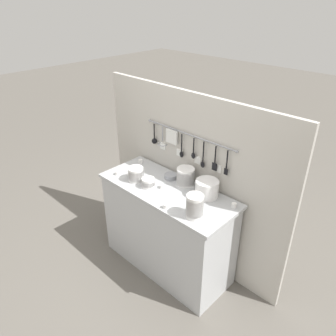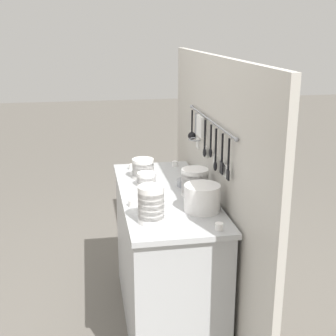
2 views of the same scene
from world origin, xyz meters
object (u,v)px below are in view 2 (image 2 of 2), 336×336
Objects in this scene: cup_by_caddy at (132,203)px; cup_centre at (132,167)px; cup_mid_row at (175,164)px; bowl_stack_back_corner at (146,179)px; plate_stack at (202,198)px; cup_beside_plates at (219,227)px; bowl_stack_nested_right at (143,168)px; steel_mixing_bowl at (186,182)px; bowl_stack_tall_left at (195,182)px; cup_edge_near at (160,188)px; bowl_stack_short_front at (151,205)px.

cup_centre is (-0.73, 0.07, 0.00)m from cup_by_caddy.
bowl_stack_back_corner is at bearing -33.41° from cup_mid_row.
cup_beside_plates is at bearing 4.84° from plate_stack.
bowl_stack_nested_right is 0.34m from steel_mixing_bowl.
steel_mixing_bowl is at bearing 80.83° from bowl_stack_back_corner.
cup_centre is at bearing -165.28° from bowl_stack_nested_right.
cup_mid_row and cup_beside_plates have the same top height.
steel_mixing_bowl is 0.71m from cup_beside_plates.
steel_mixing_bowl is (0.21, 0.26, -0.05)m from bowl_stack_nested_right.
cup_edge_near is at bearing -118.35° from bowl_stack_tall_left.
bowl_stack_tall_left is 0.62m from cup_mid_row.
steel_mixing_bowl is at bearing 109.09° from cup_edge_near.
cup_by_caddy and cup_beside_plates have the same top height.
cup_mid_row is 1.00× the size of cup_beside_plates.
cup_edge_near is (-0.11, -0.20, -0.06)m from bowl_stack_tall_left.
cup_mid_row is 0.55m from cup_edge_near.
bowl_stack_tall_left is (0.38, 0.27, 0.02)m from bowl_stack_nested_right.
bowl_stack_short_front is 1.66× the size of steel_mixing_bowl.
bowl_stack_tall_left is at bearing -179.64° from cup_beside_plates.
bowl_stack_short_front is at bearing -17.75° from cup_mid_row.
cup_centre is at bearing -143.64° from steel_mixing_bowl.
bowl_stack_tall_left is 3.88× the size of cup_beside_plates.
bowl_stack_back_corner reaches higher than cup_beside_plates.
bowl_stack_back_corner is 0.39m from cup_centre.
plate_stack is 0.89m from cup_mid_row.
bowl_stack_back_corner is at bearing -159.81° from cup_beside_plates.
bowl_stack_nested_right is 3.46× the size of cup_by_caddy.
bowl_stack_nested_right is at bearing 14.72° from cup_centre.
bowl_stack_back_corner is at bearing -128.19° from bowl_stack_tall_left.
bowl_stack_short_front is 0.60m from bowl_stack_back_corner.
cup_centre is (-0.86, -0.31, -0.06)m from plate_stack.
steel_mixing_bowl reaches higher than cup_centre.
bowl_stack_tall_left is at bearing 139.41° from bowl_stack_short_front.
cup_edge_near is (-0.65, -0.21, 0.00)m from cup_beside_plates.
bowl_stack_nested_right is 3.46× the size of cup_beside_plates.
bowl_stack_tall_left is at bearing 61.65° from cup_edge_near.
cup_centre is (-0.39, -0.06, -0.03)m from bowl_stack_back_corner.
plate_stack reaches higher than bowl_stack_nested_right.
bowl_stack_short_front is at bearing -40.59° from bowl_stack_tall_left.
steel_mixing_bowl is at bearing 36.36° from cup_centre.
cup_beside_plates is at bearing 0.36° from bowl_stack_tall_left.
bowl_stack_nested_right is at bearing 166.05° from cup_by_caddy.
steel_mixing_bowl is at bearing 179.59° from plate_stack.
cup_mid_row is at bearing -179.57° from cup_beside_plates.
cup_by_caddy is (0.31, -0.39, -0.00)m from steel_mixing_bowl.
plate_stack is 4.80× the size of cup_mid_row.
cup_beside_plates is at bearing 16.37° from cup_centre.
bowl_stack_nested_right is (-0.76, 0.05, -0.03)m from bowl_stack_short_front.
plate_stack is 0.41m from cup_by_caddy.
bowl_stack_short_front reaches higher than cup_by_caddy.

